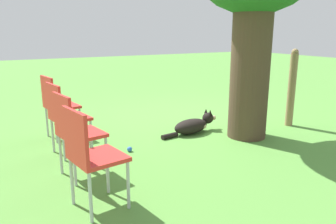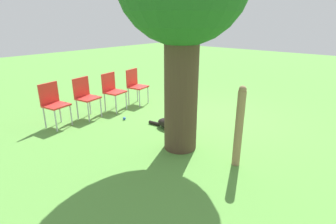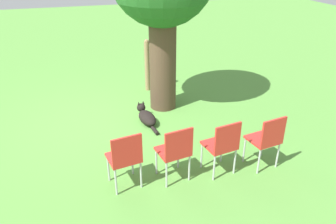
# 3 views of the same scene
# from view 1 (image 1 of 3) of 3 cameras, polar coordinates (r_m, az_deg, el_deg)

# --- Properties ---
(ground_plane) EXTENTS (30.00, 30.00, 0.00)m
(ground_plane) POSITION_cam_1_polar(r_m,az_deg,el_deg) (5.76, 4.16, -1.65)
(ground_plane) COLOR #56933D
(dog) EXTENTS (1.04, 0.37, 0.34)m
(dog) POSITION_cam_1_polar(r_m,az_deg,el_deg) (5.10, 4.50, -2.32)
(dog) COLOR black
(dog) RESTS_ON ground_plane
(fence_post) EXTENTS (0.12, 0.12, 1.27)m
(fence_post) POSITION_cam_1_polar(r_m,az_deg,el_deg) (5.75, 20.75, 4.00)
(fence_post) COLOR #937551
(fence_post) RESTS_ON ground_plane
(red_chair_0) EXTENTS (0.49, 0.50, 0.93)m
(red_chair_0) POSITION_cam_1_polar(r_m,az_deg,el_deg) (4.99, -18.88, 1.62)
(red_chair_0) COLOR red
(red_chair_0) RESTS_ON ground_plane
(red_chair_1) EXTENTS (0.49, 0.50, 0.93)m
(red_chair_1) POSITION_cam_1_polar(r_m,az_deg,el_deg) (4.28, -17.70, -0.25)
(red_chair_1) COLOR red
(red_chair_1) RESTS_ON ground_plane
(red_chair_2) EXTENTS (0.49, 0.50, 0.93)m
(red_chair_2) POSITION_cam_1_polar(r_m,az_deg,el_deg) (3.58, -16.04, -2.86)
(red_chair_2) COLOR red
(red_chair_2) RESTS_ON ground_plane
(red_chair_3) EXTENTS (0.49, 0.50, 0.93)m
(red_chair_3) POSITION_cam_1_polar(r_m,az_deg,el_deg) (2.90, -13.58, -6.72)
(red_chair_3) COLOR red
(red_chair_3) RESTS_ON ground_plane
(tennis_ball) EXTENTS (0.07, 0.07, 0.07)m
(tennis_ball) POSITION_cam_1_polar(r_m,az_deg,el_deg) (4.36, -6.71, -6.44)
(tennis_ball) COLOR blue
(tennis_ball) RESTS_ON ground_plane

